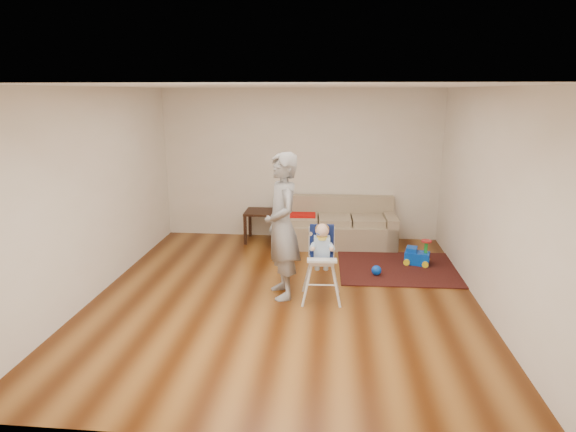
# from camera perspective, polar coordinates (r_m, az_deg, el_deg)

# --- Properties ---
(ground) EXTENTS (5.50, 5.50, 0.00)m
(ground) POSITION_cam_1_polar(r_m,az_deg,el_deg) (6.48, -0.34, -9.48)
(ground) COLOR #451F08
(ground) RESTS_ON ground
(room_envelope) EXTENTS (5.04, 5.52, 2.72)m
(room_envelope) POSITION_cam_1_polar(r_m,az_deg,el_deg) (6.49, 0.11, 7.78)
(room_envelope) COLOR silver
(room_envelope) RESTS_ON ground
(sofa) EXTENTS (2.15, 0.94, 0.82)m
(sofa) POSITION_cam_1_polar(r_m,az_deg,el_deg) (8.49, 5.53, -0.74)
(sofa) COLOR gray
(sofa) RESTS_ON ground
(side_table) EXTENTS (0.56, 0.56, 0.56)m
(side_table) POSITION_cam_1_polar(r_m,az_deg,el_deg) (8.72, -3.20, -1.16)
(side_table) COLOR black
(side_table) RESTS_ON ground
(area_rug) EXTENTS (2.02, 1.53, 0.02)m
(area_rug) POSITION_cam_1_polar(r_m,az_deg,el_deg) (7.64, 13.59, -6.04)
(area_rug) COLOR black
(area_rug) RESTS_ON ground
(ride_on_toy) EXTENTS (0.43, 0.35, 0.41)m
(ride_on_toy) POSITION_cam_1_polar(r_m,az_deg,el_deg) (7.79, 15.09, -4.09)
(ride_on_toy) COLOR blue
(ride_on_toy) RESTS_ON area_rug
(toy_ball) EXTENTS (0.15, 0.15, 0.15)m
(toy_ball) POSITION_cam_1_polar(r_m,az_deg,el_deg) (7.23, 10.43, -6.35)
(toy_ball) COLOR blue
(toy_ball) RESTS_ON area_rug
(high_chair) EXTENTS (0.50, 0.50, 1.04)m
(high_chair) POSITION_cam_1_polar(r_m,az_deg,el_deg) (6.22, 3.99, -5.62)
(high_chair) COLOR silver
(high_chair) RESTS_ON ground
(adult) EXTENTS (0.67, 0.81, 1.91)m
(adult) POSITION_cam_1_polar(r_m,az_deg,el_deg) (6.20, -0.70, -1.24)
(adult) COLOR gray
(adult) RESTS_ON ground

